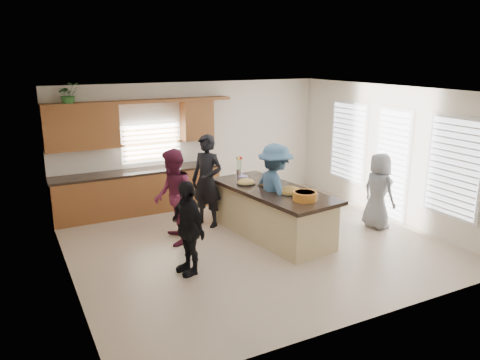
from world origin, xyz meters
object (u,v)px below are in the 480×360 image
island (273,214)px  woman_left_back (207,181)px  woman_left_mid (173,197)px  woman_left_front (188,228)px  salad_bowl (305,196)px  woman_right_front (378,191)px  woman_right_back (275,191)px

island → woman_left_back: size_ratio=1.51×
woman_left_mid → woman_left_front: bearing=3.2°
salad_bowl → woman_left_mid: size_ratio=0.24×
island → salad_bowl: 1.05m
woman_left_back → woman_right_front: 3.44m
woman_right_back → woman_right_front: bearing=-102.2°
salad_bowl → woman_right_back: bearing=96.8°
island → woman_left_back: bearing=120.3°
island → woman_left_mid: woman_left_mid is taller
woman_left_mid → woman_left_front: 1.30m
woman_left_back → woman_right_back: 1.47m
woman_left_mid → woman_right_front: (3.91, -1.11, -0.12)m
woman_right_front → woman_left_front: bearing=89.4°
woman_left_front → woman_left_mid: bearing=161.6°
woman_right_front → woman_left_back: bearing=58.0°
island → woman_left_back: woman_left_back is taller
woman_right_front → woman_left_mid: bearing=71.3°
woman_left_front → woman_right_back: woman_right_back is taller
woman_left_mid → woman_left_back: bearing=134.4°
woman_left_front → salad_bowl: bearing=77.1°
woman_left_mid → salad_bowl: bearing=65.9°
woman_right_back → woman_left_front: bearing=110.0°
woman_right_back → woman_right_front: 2.17m
woman_left_back → woman_right_back: woman_left_back is taller
island → woman_left_front: bearing=-168.0°
woman_left_mid → woman_right_back: size_ratio=0.98×
woman_right_back → salad_bowl: bearing=-171.7°
woman_right_front → island: bearing=72.6°
island → woman_left_mid: bearing=154.9°
island → woman_right_front: 2.21m
salad_bowl → woman_left_mid: bearing=143.2°
woman_left_mid → woman_left_front: (-0.22, -1.28, -0.12)m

